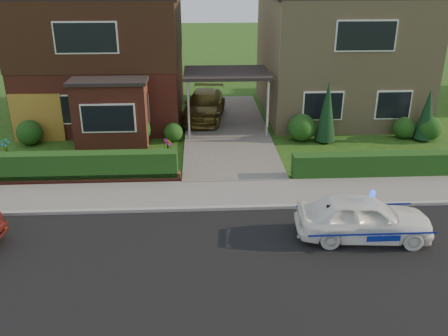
{
  "coord_description": "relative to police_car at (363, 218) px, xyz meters",
  "views": [
    {
      "loc": [
        -1.21,
        -10.11,
        6.95
      ],
      "look_at": [
        -0.5,
        3.5,
        1.24
      ],
      "focal_mm": 38.0,
      "sensor_mm": 36.0,
      "label": 1
    }
  ],
  "objects": [
    {
      "name": "conifer_a",
      "position": [
        0.96,
        8.0,
        0.67
      ],
      "size": [
        0.9,
        0.9,
        2.6
      ],
      "primitive_type": "cone",
      "color": "black",
      "rests_on": "ground"
    },
    {
      "name": "kerb",
      "position": [
        -3.24,
        1.85,
        -0.57
      ],
      "size": [
        60.0,
        0.16,
        0.12
      ],
      "primitive_type": "cube",
      "color": "#9E9993",
      "rests_on": "ground"
    },
    {
      "name": "sidewalk",
      "position": [
        -3.24,
        2.9,
        -0.58
      ],
      "size": [
        60.0,
        2.0,
        0.1
      ],
      "primitive_type": "cube",
      "color": "slate",
      "rests_on": "ground"
    },
    {
      "name": "hedge_right",
      "position": [
        2.56,
        4.15,
        -0.63
      ],
      "size": [
        7.5,
        0.55,
        0.8
      ],
      "primitive_type": "cube",
      "color": "#193A12",
      "rests_on": "ground"
    },
    {
      "name": "potted_plant_b",
      "position": [
        -10.13,
        5.15,
        -0.3
      ],
      "size": [
        0.47,
        0.45,
        0.67
      ],
      "primitive_type": "imported",
      "rotation": [
        0.0,
        0.0,
        0.97
      ],
      "color": "gray",
      "rests_on": "ground"
    },
    {
      "name": "hedge_left",
      "position": [
        -9.04,
        4.25,
        -0.63
      ],
      "size": [
        7.5,
        0.55,
        0.9
      ],
      "primitive_type": "cube",
      "color": "#193A12",
      "rests_on": "ground"
    },
    {
      "name": "ground",
      "position": [
        -3.24,
        -1.2,
        -0.63
      ],
      "size": [
        120.0,
        120.0,
        0.0
      ],
      "primitive_type": "plane",
      "color": "#204813",
      "rests_on": "ground"
    },
    {
      "name": "potted_plant_c",
      "position": [
        -5.74,
        6.18,
        -0.2
      ],
      "size": [
        0.57,
        0.57,
        0.86
      ],
      "primitive_type": "imported",
      "rotation": [
        0.0,
        0.0,
        1.38
      ],
      "color": "gray",
      "rests_on": "ground"
    },
    {
      "name": "police_car",
      "position": [
        0.0,
        0.0,
        0.0
      ],
      "size": [
        3.4,
        3.8,
        1.42
      ],
      "rotation": [
        0.0,
        0.0,
        1.49
      ],
      "color": "white",
      "rests_on": "ground"
    },
    {
      "name": "dwarf_wall",
      "position": [
        -9.04,
        4.1,
        -0.45
      ],
      "size": [
        7.7,
        0.25,
        0.36
      ],
      "primitive_type": "cube",
      "color": "brown",
      "rests_on": "ground"
    },
    {
      "name": "shrub_right_mid",
      "position": [
        4.56,
        8.3,
        -0.15
      ],
      "size": [
        0.96,
        0.96,
        0.96
      ],
      "primitive_type": "sphere",
      "color": "#193A12",
      "rests_on": "ground"
    },
    {
      "name": "shrub_left_far",
      "position": [
        -11.74,
        8.3,
        -0.09
      ],
      "size": [
        1.08,
        1.08,
        1.08
      ],
      "primitive_type": "sphere",
      "color": "#193A12",
      "rests_on": "ground"
    },
    {
      "name": "house_right",
      "position": [
        2.56,
        12.79,
        3.03
      ],
      "size": [
        7.5,
        8.06,
        7.25
      ],
      "color": "tan",
      "rests_on": "ground"
    },
    {
      "name": "shrub_right_far",
      "position": [
        5.56,
        8.0,
        -0.09
      ],
      "size": [
        1.08,
        1.08,
        1.08
      ],
      "primitive_type": "sphere",
      "color": "#193A12",
      "rests_on": "ground"
    },
    {
      "name": "shrub_right_near",
      "position": [
        -0.04,
        8.2,
        -0.03
      ],
      "size": [
        1.2,
        1.2,
        1.2
      ],
      "primitive_type": "sphere",
      "color": "#193A12",
      "rests_on": "ground"
    },
    {
      "name": "carport_link",
      "position": [
        -3.24,
        9.75,
        2.03
      ],
      "size": [
        3.8,
        3.0,
        2.77
      ],
      "color": "black",
      "rests_on": "ground"
    },
    {
      "name": "shrub_left_near",
      "position": [
        -5.64,
        8.4,
        -0.21
      ],
      "size": [
        0.84,
        0.84,
        0.84
      ],
      "primitive_type": "sphere",
      "color": "#193A12",
      "rests_on": "ground"
    },
    {
      "name": "road",
      "position": [
        -3.24,
        -1.2,
        -0.63
      ],
      "size": [
        60.0,
        6.0,
        0.02
      ],
      "primitive_type": "cube",
      "color": "black",
      "rests_on": "ground"
    },
    {
      "name": "house_left",
      "position": [
        -9.02,
        12.7,
        3.18
      ],
      "size": [
        7.5,
        9.53,
        7.25
      ],
      "color": "brown",
      "rests_on": "ground"
    },
    {
      "name": "potted_plant_a",
      "position": [
        -12.24,
        6.85,
        -0.26
      ],
      "size": [
        0.43,
        0.33,
        0.74
      ],
      "primitive_type": "imported",
      "rotation": [
        0.0,
        0.0,
        -0.18
      ],
      "color": "gray",
      "rests_on": "ground"
    },
    {
      "name": "garage_door",
      "position": [
        -11.48,
        8.76,
        0.42
      ],
      "size": [
        2.2,
        0.1,
        2.1
      ],
      "primitive_type": "cube",
      "color": "#8E611F",
      "rests_on": "ground"
    },
    {
      "name": "conifer_b",
      "position": [
        5.36,
        8.0,
        0.47
      ],
      "size": [
        0.9,
        0.9,
        2.2
      ],
      "primitive_type": "cone",
      "color": "black",
      "rests_on": "ground"
    },
    {
      "name": "driveway",
      "position": [
        -3.24,
        9.8,
        -0.57
      ],
      "size": [
        3.8,
        12.0,
        0.12
      ],
      "primitive_type": "cube",
      "color": "#666059",
      "rests_on": "ground"
    },
    {
      "name": "shrub_left_mid",
      "position": [
        -7.24,
        8.1,
        0.03
      ],
      "size": [
        1.32,
        1.32,
        1.32
      ],
      "primitive_type": "sphere",
      "color": "#193A12",
      "rests_on": "ground"
    },
    {
      "name": "driveway_car",
      "position": [
        -4.24,
        11.47,
        0.14
      ],
      "size": [
        2.42,
        4.69,
        1.3
      ],
      "primitive_type": "imported",
      "rotation": [
        0.0,
        0.0,
        -0.14
      ],
      "color": "brown",
      "rests_on": "driveway"
    }
  ]
}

